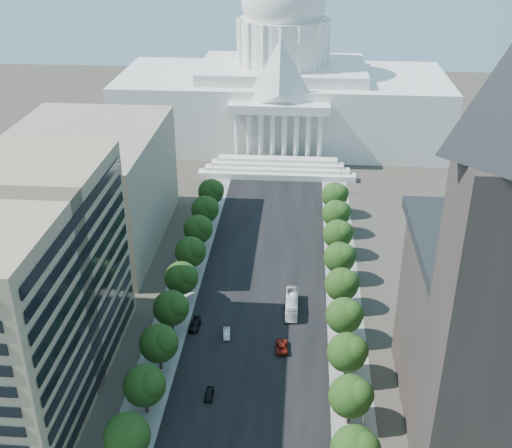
% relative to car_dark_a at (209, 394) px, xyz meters
% --- Properties ---
extents(road_asphalt, '(30.00, 260.00, 0.01)m').
position_rel_car_dark_a_xyz_m(road_asphalt, '(7.40, 49.25, -0.65)').
color(road_asphalt, black).
rests_on(road_asphalt, ground).
extents(sidewalk_left, '(8.00, 260.00, 0.02)m').
position_rel_car_dark_a_xyz_m(sidewalk_left, '(-11.60, 49.25, -0.65)').
color(sidewalk_left, gray).
rests_on(sidewalk_left, ground).
extents(sidewalk_right, '(8.00, 260.00, 0.02)m').
position_rel_car_dark_a_xyz_m(sidewalk_right, '(26.40, 49.25, -0.65)').
color(sidewalk_right, gray).
rests_on(sidewalk_right, ground).
extents(capitol, '(120.00, 56.00, 73.00)m').
position_rel_car_dark_a_xyz_m(capitol, '(7.40, 144.14, 19.36)').
color(capitol, white).
rests_on(capitol, ground).
extents(office_block_left_far, '(38.00, 52.00, 30.00)m').
position_rel_car_dark_a_xyz_m(office_block_left_far, '(-40.60, 59.25, 14.35)').
color(office_block_left_far, gray).
rests_on(office_block_left_far, ground).
extents(tree_l_b, '(7.79, 7.60, 9.97)m').
position_rel_car_dark_a_xyz_m(tree_l_b, '(-10.26, -16.94, 5.80)').
color(tree_l_b, '#33261C').
rests_on(tree_l_b, ground).
extents(tree_l_c, '(7.79, 7.60, 9.97)m').
position_rel_car_dark_a_xyz_m(tree_l_c, '(-10.26, -4.94, 5.80)').
color(tree_l_c, '#33261C').
rests_on(tree_l_c, ground).
extents(tree_l_d, '(7.79, 7.60, 9.97)m').
position_rel_car_dark_a_xyz_m(tree_l_d, '(-10.26, 7.06, 5.80)').
color(tree_l_d, '#33261C').
rests_on(tree_l_d, ground).
extents(tree_l_e, '(7.79, 7.60, 9.97)m').
position_rel_car_dark_a_xyz_m(tree_l_e, '(-10.26, 19.06, 5.80)').
color(tree_l_e, '#33261C').
rests_on(tree_l_e, ground).
extents(tree_l_f, '(7.79, 7.60, 9.97)m').
position_rel_car_dark_a_xyz_m(tree_l_f, '(-10.26, 31.06, 5.80)').
color(tree_l_f, '#33261C').
rests_on(tree_l_f, ground).
extents(tree_l_g, '(7.79, 7.60, 9.97)m').
position_rel_car_dark_a_xyz_m(tree_l_g, '(-10.26, 43.06, 5.80)').
color(tree_l_g, '#33261C').
rests_on(tree_l_g, ground).
extents(tree_l_h, '(7.79, 7.60, 9.97)m').
position_rel_car_dark_a_xyz_m(tree_l_h, '(-10.26, 55.06, 5.80)').
color(tree_l_h, '#33261C').
rests_on(tree_l_h, ground).
extents(tree_l_i, '(7.79, 7.60, 9.97)m').
position_rel_car_dark_a_xyz_m(tree_l_i, '(-10.26, 67.06, 5.80)').
color(tree_l_i, '#33261C').
rests_on(tree_l_i, ground).
extents(tree_l_j, '(7.79, 7.60, 9.97)m').
position_rel_car_dark_a_xyz_m(tree_l_j, '(-10.26, 79.06, 5.80)').
color(tree_l_j, '#33261C').
rests_on(tree_l_j, ground).
extents(tree_r_c, '(7.79, 7.60, 9.97)m').
position_rel_car_dark_a_xyz_m(tree_r_c, '(25.74, -4.94, 5.80)').
color(tree_r_c, '#33261C').
rests_on(tree_r_c, ground).
extents(tree_r_d, '(7.79, 7.60, 9.97)m').
position_rel_car_dark_a_xyz_m(tree_r_d, '(25.74, 7.06, 5.80)').
color(tree_r_d, '#33261C').
rests_on(tree_r_d, ground).
extents(tree_r_e, '(7.79, 7.60, 9.97)m').
position_rel_car_dark_a_xyz_m(tree_r_e, '(25.74, 19.06, 5.80)').
color(tree_r_e, '#33261C').
rests_on(tree_r_e, ground).
extents(tree_r_f, '(7.79, 7.60, 9.97)m').
position_rel_car_dark_a_xyz_m(tree_r_f, '(25.74, 31.06, 5.80)').
color(tree_r_f, '#33261C').
rests_on(tree_r_f, ground).
extents(tree_r_g, '(7.79, 7.60, 9.97)m').
position_rel_car_dark_a_xyz_m(tree_r_g, '(25.74, 43.06, 5.80)').
color(tree_r_g, '#33261C').
rests_on(tree_r_g, ground).
extents(tree_r_h, '(7.79, 7.60, 9.97)m').
position_rel_car_dark_a_xyz_m(tree_r_h, '(25.74, 55.06, 5.80)').
color(tree_r_h, '#33261C').
rests_on(tree_r_h, ground).
extents(tree_r_i, '(7.79, 7.60, 9.97)m').
position_rel_car_dark_a_xyz_m(tree_r_i, '(25.74, 67.06, 5.80)').
color(tree_r_i, '#33261C').
rests_on(tree_r_i, ground).
extents(tree_r_j, '(7.79, 7.60, 9.97)m').
position_rel_car_dark_a_xyz_m(tree_r_j, '(25.74, 79.06, 5.80)').
color(tree_r_j, '#33261C').
rests_on(tree_r_j, ground).
extents(streetlight_b, '(2.61, 0.44, 9.00)m').
position_rel_car_dark_a_xyz_m(streetlight_b, '(27.30, -5.75, 5.17)').
color(streetlight_b, gray).
rests_on(streetlight_b, ground).
extents(streetlight_c, '(2.61, 0.44, 9.00)m').
position_rel_car_dark_a_xyz_m(streetlight_c, '(27.30, 19.25, 5.17)').
color(streetlight_c, gray).
rests_on(streetlight_c, ground).
extents(streetlight_d, '(2.61, 0.44, 9.00)m').
position_rel_car_dark_a_xyz_m(streetlight_d, '(27.30, 44.25, 5.17)').
color(streetlight_d, gray).
rests_on(streetlight_d, ground).
extents(streetlight_e, '(2.61, 0.44, 9.00)m').
position_rel_car_dark_a_xyz_m(streetlight_e, '(27.30, 69.25, 5.17)').
color(streetlight_e, gray).
rests_on(streetlight_e, ground).
extents(streetlight_f, '(2.61, 0.44, 9.00)m').
position_rel_car_dark_a_xyz_m(streetlight_f, '(27.30, 94.25, 5.17)').
color(streetlight_f, gray).
rests_on(streetlight_f, ground).
extents(car_dark_a, '(1.60, 3.86, 1.31)m').
position_rel_car_dark_a_xyz_m(car_dark_a, '(0.00, 0.00, 0.00)').
color(car_dark_a, black).
rests_on(car_dark_a, ground).
extents(car_silver, '(1.95, 4.28, 1.36)m').
position_rel_car_dark_a_xyz_m(car_silver, '(1.08, 18.69, 0.03)').
color(car_silver, '#B4B7BC').
rests_on(car_silver, ground).
extents(car_red, '(2.77, 5.56, 1.51)m').
position_rel_car_dark_a_xyz_m(car_red, '(12.83, 15.27, 0.10)').
color(car_red, maroon).
rests_on(car_red, ground).
extents(car_dark_b, '(2.32, 5.20, 1.48)m').
position_rel_car_dark_a_xyz_m(car_dark_b, '(-6.10, 21.14, 0.09)').
color(car_dark_b, black).
rests_on(car_dark_b, ground).
extents(city_bus, '(2.74, 11.38, 3.16)m').
position_rel_car_dark_a_xyz_m(city_bus, '(14.50, 29.56, 0.93)').
color(city_bus, white).
rests_on(city_bus, ground).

